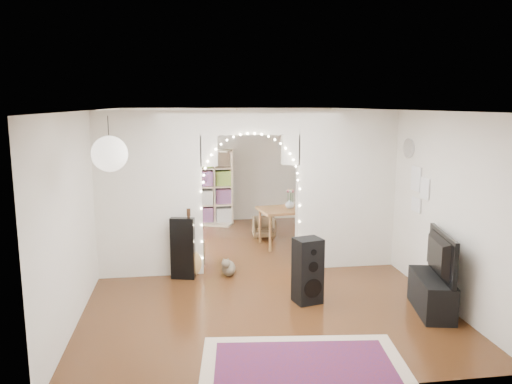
{
  "coord_description": "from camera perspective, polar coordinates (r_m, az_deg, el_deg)",
  "views": [
    {
      "loc": [
        -1.09,
        -8.11,
        2.8
      ],
      "look_at": [
        0.14,
        0.3,
        1.29
      ],
      "focal_mm": 35.0,
      "sensor_mm": 36.0,
      "label": 1
    }
  ],
  "objects": [
    {
      "name": "tabby_cat",
      "position": [
        8.31,
        -3.19,
        -8.61
      ],
      "size": [
        0.34,
        0.52,
        0.35
      ],
      "rotation": [
        0.0,
        0.0,
        -0.38
      ],
      "color": "brown",
      "rests_on": "floor"
    },
    {
      "name": "wall_front",
      "position": [
        4.72,
        5.48,
        -7.87
      ],
      "size": [
        5.0,
        0.02,
        2.7
      ],
      "primitive_type": "cube",
      "color": "silver",
      "rests_on": "floor"
    },
    {
      "name": "picture_frames",
      "position": [
        8.06,
        18.08,
        0.28
      ],
      "size": [
        0.02,
        0.5,
        0.7
      ],
      "primitive_type": null,
      "color": "white",
      "rests_on": "wall_right"
    },
    {
      "name": "dining_chair_left",
      "position": [
        8.83,
        -8.21,
        -6.74
      ],
      "size": [
        0.72,
        0.73,
        0.53
      ],
      "primitive_type": "imported",
      "rotation": [
        0.0,
        0.0,
        0.33
      ],
      "color": "brown",
      "rests_on": "floor"
    },
    {
      "name": "wall_clock",
      "position": [
        8.34,
        17.09,
        4.81
      ],
      "size": [
        0.03,
        0.31,
        0.31
      ],
      "primitive_type": "cylinder",
      "rotation": [
        0.0,
        1.57,
        0.0
      ],
      "color": "white",
      "rests_on": "wall_right"
    },
    {
      "name": "acoustic_guitar",
      "position": [
        8.21,
        -7.61,
        -6.85
      ],
      "size": [
        0.4,
        0.18,
        0.97
      ],
      "rotation": [
        0.0,
        0.0,
        0.13
      ],
      "color": "tan",
      "rests_on": "floor"
    },
    {
      "name": "wall_left",
      "position": [
        8.36,
        -17.93,
        -0.42
      ],
      "size": [
        0.02,
        7.5,
        2.7
      ],
      "primitive_type": "cube",
      "color": "silver",
      "rests_on": "floor"
    },
    {
      "name": "wall_back",
      "position": [
        12.0,
        -3.08,
        3.11
      ],
      "size": [
        5.0,
        0.02,
        2.7
      ],
      "primitive_type": "cube",
      "color": "silver",
      "rests_on": "floor"
    },
    {
      "name": "media_console",
      "position": [
        7.3,
        19.43,
        -10.97
      ],
      "size": [
        0.59,
        1.06,
        0.5
      ],
      "primitive_type": "cube",
      "rotation": [
        0.0,
        0.0,
        -0.2
      ],
      "color": "black",
      "rests_on": "floor"
    },
    {
      "name": "paper_lantern",
      "position": [
        5.79,
        -16.39,
        4.21
      ],
      "size": [
        0.4,
        0.4,
        0.4
      ],
      "primitive_type": "sphere",
      "color": "white",
      "rests_on": "ceiling"
    },
    {
      "name": "wall_right",
      "position": [
        8.98,
        15.33,
        0.42
      ],
      "size": [
        0.02,
        7.5,
        2.7
      ],
      "primitive_type": "cube",
      "color": "silver",
      "rests_on": "floor"
    },
    {
      "name": "ceiling",
      "position": [
        8.18,
        -0.7,
        9.36
      ],
      "size": [
        5.0,
        7.5,
        0.02
      ],
      "primitive_type": "cube",
      "color": "white",
      "rests_on": "wall_back"
    },
    {
      "name": "floor_speaker",
      "position": [
        7.19,
        5.93,
        -8.94
      ],
      "size": [
        0.43,
        0.4,
        0.94
      ],
      "rotation": [
        0.0,
        0.0,
        0.26
      ],
      "color": "black",
      "rests_on": "floor"
    },
    {
      "name": "dining_chair_right",
      "position": [
        10.59,
        0.9,
        -4.06
      ],
      "size": [
        0.49,
        0.5,
        0.43
      ],
      "primitive_type": "imported",
      "rotation": [
        0.0,
        0.0,
        -0.05
      ],
      "color": "brown",
      "rests_on": "floor"
    },
    {
      "name": "window",
      "position": [
        10.09,
        -16.15,
        2.26
      ],
      "size": [
        0.04,
        1.2,
        1.4
      ],
      "primitive_type": "cube",
      "color": "white",
      "rests_on": "wall_left"
    },
    {
      "name": "ceiling_fan",
      "position": [
        10.17,
        -2.21,
        7.8
      ],
      "size": [
        1.1,
        1.1,
        0.3
      ],
      "primitive_type": null,
      "color": "#AB7D39",
      "rests_on": "ceiling"
    },
    {
      "name": "dining_table",
      "position": [
        9.93,
        3.89,
        -2.28
      ],
      "size": [
        1.31,
        0.97,
        0.76
      ],
      "rotation": [
        0.0,
        0.0,
        0.15
      ],
      "color": "brown",
      "rests_on": "floor"
    },
    {
      "name": "tv",
      "position": [
        7.13,
        19.69,
        -6.76
      ],
      "size": [
        0.35,
        1.08,
        0.62
      ],
      "primitive_type": "imported",
      "rotation": [
        0.0,
        0.0,
        1.37
      ],
      "color": "black",
      "rests_on": "media_console"
    },
    {
      "name": "area_rug",
      "position": [
        5.61,
        5.72,
        -19.85
      ],
      "size": [
        2.4,
        1.91,
        0.02
      ],
      "primitive_type": "cube",
      "rotation": [
        0.0,
        0.0,
        -0.11
      ],
      "color": "maroon",
      "rests_on": "floor"
    },
    {
      "name": "guitar_case",
      "position": [
        8.15,
        -8.37,
        -6.41
      ],
      "size": [
        0.4,
        0.22,
        1.01
      ],
      "primitive_type": "cube",
      "rotation": [
        0.0,
        0.0,
        -0.24
      ],
      "color": "black",
      "rests_on": "floor"
    },
    {
      "name": "fairy_lights",
      "position": [
        8.15,
        -0.56,
        1.24
      ],
      "size": [
        1.64,
        0.04,
        1.6
      ],
      "primitive_type": null,
      "color": "#FFEABF",
      "rests_on": "divider_wall"
    },
    {
      "name": "divider_wall",
      "position": [
        8.3,
        -0.68,
        0.52
      ],
      "size": [
        5.0,
        0.2,
        2.7
      ],
      "color": "silver",
      "rests_on": "floor"
    },
    {
      "name": "floor",
      "position": [
        8.65,
        -0.66,
        -8.83
      ],
      "size": [
        7.5,
        7.5,
        0.0
      ],
      "primitive_type": "plane",
      "color": "black",
      "rests_on": "ground"
    },
    {
      "name": "bookcase",
      "position": [
        11.77,
        -6.91,
        0.61
      ],
      "size": [
        1.76,
        1.08,
        1.76
      ],
      "primitive_type": "cube",
      "rotation": [
        0.0,
        0.0,
        -0.4
      ],
      "color": "beige",
      "rests_on": "floor"
    },
    {
      "name": "flower_vase",
      "position": [
        9.89,
        3.9,
        -1.32
      ],
      "size": [
        0.21,
        0.21,
        0.19
      ],
      "primitive_type": "imported",
      "rotation": [
        0.0,
        0.0,
        0.15
      ],
      "color": "white",
      "rests_on": "dining_table"
    }
  ]
}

